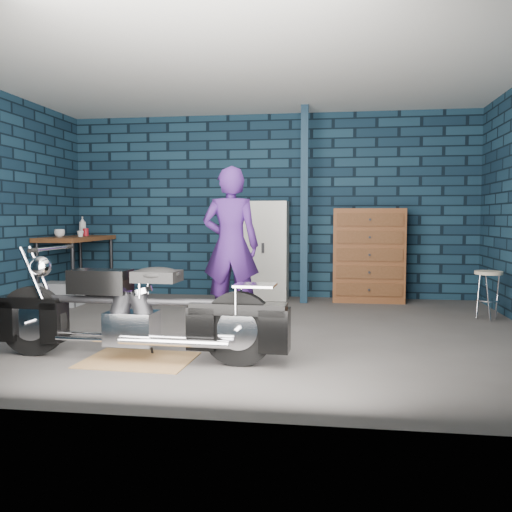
{
  "coord_description": "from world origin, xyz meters",
  "views": [
    {
      "loc": [
        0.96,
        -5.52,
        1.18
      ],
      "look_at": [
        0.12,
        0.3,
        0.76
      ],
      "focal_mm": 38.0,
      "sensor_mm": 36.0,
      "label": 1
    }
  ],
  "objects_px": {
    "motorcycle": "(138,304)",
    "shop_stool": "(488,295)",
    "storage_bin": "(62,294)",
    "workbench": "(77,268)",
    "person": "(231,245)",
    "locker": "(265,250)",
    "tool_chest": "(368,255)"
  },
  "relations": [
    {
      "from": "motorcycle",
      "to": "shop_stool",
      "type": "distance_m",
      "value": 4.07
    },
    {
      "from": "shop_stool",
      "to": "storage_bin",
      "type": "bearing_deg",
      "value": 177.27
    },
    {
      "from": "workbench",
      "to": "motorcycle",
      "type": "relative_size",
      "value": 0.66
    },
    {
      "from": "person",
      "to": "storage_bin",
      "type": "height_order",
      "value": "person"
    },
    {
      "from": "motorcycle",
      "to": "person",
      "type": "distance_m",
      "value": 1.83
    },
    {
      "from": "workbench",
      "to": "shop_stool",
      "type": "xyz_separation_m",
      "value": [
        5.4,
        -0.76,
        -0.17
      ]
    },
    {
      "from": "person",
      "to": "shop_stool",
      "type": "height_order",
      "value": "person"
    },
    {
      "from": "shop_stool",
      "to": "locker",
      "type": "bearing_deg",
      "value": 155.8
    },
    {
      "from": "locker",
      "to": "shop_stool",
      "type": "bearing_deg",
      "value": -24.2
    },
    {
      "from": "locker",
      "to": "tool_chest",
      "type": "relative_size",
      "value": 1.08
    },
    {
      "from": "locker",
      "to": "tool_chest",
      "type": "xyz_separation_m",
      "value": [
        1.47,
        0.0,
        -0.05
      ]
    },
    {
      "from": "person",
      "to": "tool_chest",
      "type": "relative_size",
      "value": 1.33
    },
    {
      "from": "tool_chest",
      "to": "locker",
      "type": "bearing_deg",
      "value": 180.0
    },
    {
      "from": "workbench",
      "to": "storage_bin",
      "type": "relative_size",
      "value": 2.8
    },
    {
      "from": "storage_bin",
      "to": "tool_chest",
      "type": "xyz_separation_m",
      "value": [
        4.1,
        0.98,
        0.5
      ]
    },
    {
      "from": "person",
      "to": "tool_chest",
      "type": "xyz_separation_m",
      "value": [
        1.63,
        1.8,
        -0.22
      ]
    },
    {
      "from": "workbench",
      "to": "locker",
      "type": "xyz_separation_m",
      "value": [
        2.65,
        0.48,
        0.25
      ]
    },
    {
      "from": "workbench",
      "to": "shop_stool",
      "type": "distance_m",
      "value": 5.46
    },
    {
      "from": "storage_bin",
      "to": "tool_chest",
      "type": "height_order",
      "value": "tool_chest"
    },
    {
      "from": "locker",
      "to": "shop_stool",
      "type": "height_order",
      "value": "locker"
    },
    {
      "from": "storage_bin",
      "to": "shop_stool",
      "type": "xyz_separation_m",
      "value": [
        5.38,
        -0.26,
        0.13
      ]
    },
    {
      "from": "shop_stool",
      "to": "person",
      "type": "bearing_deg",
      "value": -169.14
    },
    {
      "from": "workbench",
      "to": "storage_bin",
      "type": "xyz_separation_m",
      "value": [
        0.02,
        -0.5,
        -0.3
      ]
    },
    {
      "from": "tool_chest",
      "to": "workbench",
      "type": "bearing_deg",
      "value": -173.35
    },
    {
      "from": "workbench",
      "to": "locker",
      "type": "height_order",
      "value": "locker"
    },
    {
      "from": "motorcycle",
      "to": "person",
      "type": "xyz_separation_m",
      "value": [
        0.45,
        1.73,
        0.4
      ]
    },
    {
      "from": "tool_chest",
      "to": "storage_bin",
      "type": "bearing_deg",
      "value": -166.55
    },
    {
      "from": "workbench",
      "to": "locker",
      "type": "bearing_deg",
      "value": 10.26
    },
    {
      "from": "locker",
      "to": "motorcycle",
      "type": "bearing_deg",
      "value": -99.8
    },
    {
      "from": "storage_bin",
      "to": "shop_stool",
      "type": "bearing_deg",
      "value": -2.73
    },
    {
      "from": "person",
      "to": "locker",
      "type": "height_order",
      "value": "person"
    },
    {
      "from": "person",
      "to": "tool_chest",
      "type": "height_order",
      "value": "person"
    }
  ]
}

